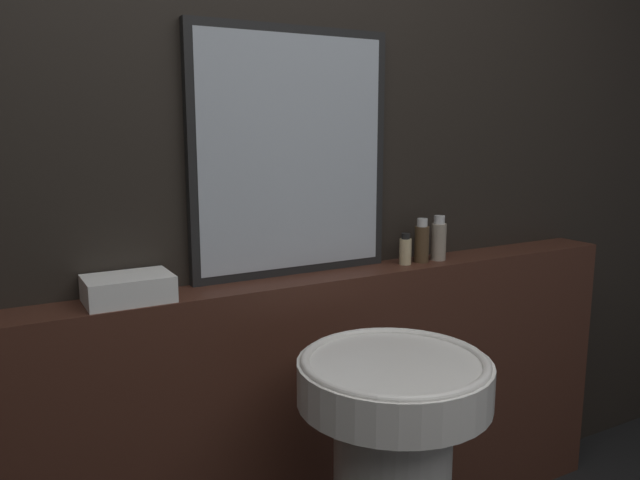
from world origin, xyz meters
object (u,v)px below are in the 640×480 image
(towel_stack, at_px, (128,288))
(mirror, at_px, (292,154))
(conditioner_bottle, at_px, (422,242))
(lotion_bottle, at_px, (439,240))
(shampoo_bottle, at_px, (405,250))

(towel_stack, bearing_deg, mirror, 7.05)
(towel_stack, bearing_deg, conditioner_bottle, 0.00)
(mirror, height_order, conditioner_bottle, mirror)
(mirror, distance_m, conditioner_bottle, 0.55)
(mirror, bearing_deg, towel_stack, -172.95)
(mirror, relative_size, lotion_bottle, 4.85)
(towel_stack, relative_size, lotion_bottle, 1.45)
(conditioner_bottle, distance_m, lotion_bottle, 0.07)
(shampoo_bottle, relative_size, lotion_bottle, 0.68)
(conditioner_bottle, bearing_deg, shampoo_bottle, -180.00)
(mirror, xyz_separation_m, shampoo_bottle, (0.39, -0.06, -0.32))
(mirror, relative_size, shampoo_bottle, 7.10)
(shampoo_bottle, xyz_separation_m, conditioner_bottle, (0.07, 0.00, 0.02))
(shampoo_bottle, relative_size, conditioner_bottle, 0.70)
(mirror, bearing_deg, shampoo_bottle, -9.40)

